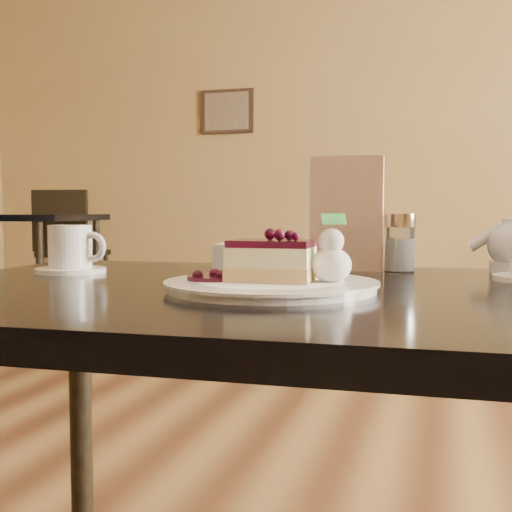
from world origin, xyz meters
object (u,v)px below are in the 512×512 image
(main_table, at_px, (279,338))
(coffee_set, at_px, (71,252))
(bg_table_far_left, at_px, (16,317))
(dessert_plate, at_px, (271,286))
(cheesecake_slice, at_px, (271,261))

(main_table, distance_m, coffee_set, 0.41)
(main_table, xyz_separation_m, bg_table_far_left, (-2.53, 2.77, -0.54))
(main_table, distance_m, dessert_plate, 0.09)
(cheesecake_slice, height_order, coffee_set, coffee_set)
(bg_table_far_left, bearing_deg, coffee_set, -57.55)
(cheesecake_slice, distance_m, bg_table_far_left, 3.84)
(main_table, bearing_deg, bg_table_far_left, 130.73)
(bg_table_far_left, bearing_deg, main_table, -53.88)
(dessert_plate, relative_size, cheesecake_slice, 2.45)
(dessert_plate, xyz_separation_m, cheesecake_slice, (-0.00, 0.00, 0.03))
(dessert_plate, height_order, cheesecake_slice, cheesecake_slice)
(dessert_plate, xyz_separation_m, coffee_set, (-0.39, 0.14, 0.03))
(cheesecake_slice, xyz_separation_m, bg_table_far_left, (-2.53, 2.81, -0.65))
(main_table, relative_size, dessert_plate, 4.07)
(dessert_plate, bearing_deg, bg_table_far_left, 131.96)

